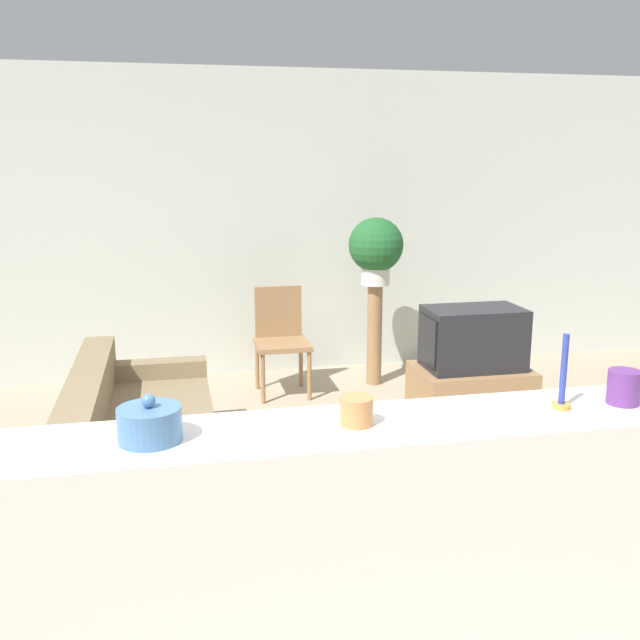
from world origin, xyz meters
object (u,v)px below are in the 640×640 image
Objects in this scene: potted_plant at (376,247)px; couch at (139,443)px; television at (472,338)px; wooden_chair at (281,335)px; decorative_bowl at (150,424)px.

couch is at bearing -140.49° from potted_plant.
television reaches higher than couch.
wooden_chair is at bearing -176.56° from potted_plant.
wooden_chair reaches higher than couch.
wooden_chair is (1.11, 1.55, 0.24)m from couch.
potted_plant is at bearing 3.44° from wooden_chair.
decorative_bowl reaches higher than wooden_chair.
couch is 2.51m from television.
wooden_chair is at bearing 54.37° from couch.
decorative_bowl is (-1.80, -3.47, -0.13)m from potted_plant.
potted_plant is (-0.46, 1.00, 0.57)m from television.
wooden_chair is 3.60m from decorative_bowl.
decorative_bowl is at bearing -85.65° from couch.
television is at bearing -65.11° from potted_plant.
couch is at bearing -165.85° from television.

